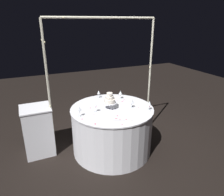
% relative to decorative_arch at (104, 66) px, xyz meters
% --- Properties ---
extents(ground_plane, '(12.00, 12.00, 0.00)m').
position_rel_decorative_arch_xyz_m(ground_plane, '(0.00, -0.33, -1.41)').
color(ground_plane, black).
extents(decorative_arch, '(1.90, 0.06, 2.18)m').
position_rel_decorative_arch_xyz_m(decorative_arch, '(0.00, 0.00, 0.00)').
color(decorative_arch, '#B7B29E').
rests_on(decorative_arch, ground).
extents(main_table, '(1.35, 1.35, 0.79)m').
position_rel_decorative_arch_xyz_m(main_table, '(0.00, -0.33, -1.02)').
color(main_table, white).
rests_on(main_table, ground).
extents(side_table, '(0.47, 0.47, 0.83)m').
position_rel_decorative_arch_xyz_m(side_table, '(-1.15, 0.09, -1.00)').
color(side_table, white).
rests_on(side_table, ground).
extents(tiered_cake, '(0.22, 0.22, 0.27)m').
position_rel_decorative_arch_xyz_m(tiered_cake, '(-0.05, -0.35, -0.47)').
color(tiered_cake, silver).
rests_on(tiered_cake, main_table).
extents(wine_glass_0, '(0.07, 0.07, 0.15)m').
position_rel_decorative_arch_xyz_m(wine_glass_0, '(0.30, -0.45, -0.51)').
color(wine_glass_0, silver).
rests_on(wine_glass_0, main_table).
extents(wine_glass_1, '(0.06, 0.06, 0.15)m').
position_rel_decorative_arch_xyz_m(wine_glass_1, '(0.31, -0.00, -0.51)').
color(wine_glass_1, silver).
rests_on(wine_glass_1, main_table).
extents(wine_glass_2, '(0.06, 0.06, 0.16)m').
position_rel_decorative_arch_xyz_m(wine_glass_2, '(0.10, -0.09, -0.51)').
color(wine_glass_2, silver).
rests_on(wine_glass_2, main_table).
extents(wine_glass_3, '(0.06, 0.06, 0.16)m').
position_rel_decorative_arch_xyz_m(wine_glass_3, '(-0.56, -0.43, -0.51)').
color(wine_glass_3, silver).
rests_on(wine_glass_3, main_table).
extents(wine_glass_4, '(0.06, 0.06, 0.14)m').
position_rel_decorative_arch_xyz_m(wine_glass_4, '(-0.03, 0.20, -0.52)').
color(wine_glass_4, silver).
rests_on(wine_glass_4, main_table).
extents(wine_glass_5, '(0.06, 0.06, 0.15)m').
position_rel_decorative_arch_xyz_m(wine_glass_5, '(0.51, -0.65, -0.51)').
color(wine_glass_5, silver).
rests_on(wine_glass_5, main_table).
extents(wine_glass_6, '(0.07, 0.07, 0.16)m').
position_rel_decorative_arch_xyz_m(wine_glass_6, '(-0.30, -0.38, -0.50)').
color(wine_glass_6, silver).
rests_on(wine_glass_6, main_table).
extents(cake_knife, '(0.29, 0.12, 0.01)m').
position_rel_decorative_arch_xyz_m(cake_knife, '(-0.04, -0.82, -0.62)').
color(cake_knife, silver).
rests_on(cake_knife, main_table).
extents(rose_petal_0, '(0.04, 0.03, 0.00)m').
position_rel_decorative_arch_xyz_m(rose_petal_0, '(0.35, -0.08, -0.62)').
color(rose_petal_0, '#EA6B84').
rests_on(rose_petal_0, main_table).
extents(rose_petal_1, '(0.04, 0.03, 0.00)m').
position_rel_decorative_arch_xyz_m(rose_petal_1, '(-0.56, -0.53, -0.62)').
color(rose_petal_1, '#EA6B84').
rests_on(rose_petal_1, main_table).
extents(rose_petal_2, '(0.03, 0.04, 0.00)m').
position_rel_decorative_arch_xyz_m(rose_petal_2, '(0.30, -0.13, -0.62)').
color(rose_petal_2, '#EA6B84').
rests_on(rose_petal_2, main_table).
extents(rose_petal_3, '(0.04, 0.04, 0.00)m').
position_rel_decorative_arch_xyz_m(rose_petal_3, '(0.02, -0.79, -0.62)').
color(rose_petal_3, '#EA6B84').
rests_on(rose_petal_3, main_table).
extents(rose_petal_4, '(0.03, 0.03, 0.00)m').
position_rel_decorative_arch_xyz_m(rose_petal_4, '(-0.35, -0.44, -0.62)').
color(rose_petal_4, '#EA6B84').
rests_on(rose_petal_4, main_table).
extents(rose_petal_5, '(0.03, 0.03, 0.00)m').
position_rel_decorative_arch_xyz_m(rose_petal_5, '(-0.11, -0.92, -0.62)').
color(rose_petal_5, '#EA6B84').
rests_on(rose_petal_5, main_table).
extents(rose_petal_6, '(0.03, 0.03, 0.00)m').
position_rel_decorative_arch_xyz_m(rose_petal_6, '(0.18, -0.03, -0.62)').
color(rose_petal_6, '#EA6B84').
rests_on(rose_petal_6, main_table).
extents(rose_petal_7, '(0.05, 0.04, 0.00)m').
position_rel_decorative_arch_xyz_m(rose_petal_7, '(-0.10, -0.72, -0.62)').
color(rose_petal_7, '#EA6B84').
rests_on(rose_petal_7, main_table).
extents(rose_petal_8, '(0.03, 0.02, 0.00)m').
position_rel_decorative_arch_xyz_m(rose_petal_8, '(0.40, -0.50, -0.62)').
color(rose_petal_8, '#EA6B84').
rests_on(rose_petal_8, main_table).
extents(rose_petal_9, '(0.03, 0.02, 0.00)m').
position_rel_decorative_arch_xyz_m(rose_petal_9, '(-0.06, -0.76, -0.62)').
color(rose_petal_9, '#EA6B84').
rests_on(rose_petal_9, main_table).
extents(rose_petal_10, '(0.05, 0.04, 0.00)m').
position_rel_decorative_arch_xyz_m(rose_petal_10, '(-0.05, -0.64, -0.62)').
color(rose_petal_10, '#EA6B84').
rests_on(rose_petal_10, main_table).
extents(rose_petal_11, '(0.04, 0.04, 0.00)m').
position_rel_decorative_arch_xyz_m(rose_petal_11, '(0.28, -0.14, -0.62)').
color(rose_petal_11, '#EA6B84').
rests_on(rose_petal_11, main_table).
extents(rose_petal_12, '(0.04, 0.04, 0.00)m').
position_rel_decorative_arch_xyz_m(rose_petal_12, '(0.21, -0.08, -0.62)').
color(rose_petal_12, '#EA6B84').
rests_on(rose_petal_12, main_table).
extents(rose_petal_13, '(0.03, 0.04, 0.00)m').
position_rel_decorative_arch_xyz_m(rose_petal_13, '(-0.44, -0.75, -0.62)').
color(rose_petal_13, '#EA6B84').
rests_on(rose_petal_13, main_table).
extents(rose_petal_14, '(0.02, 0.03, 0.00)m').
position_rel_decorative_arch_xyz_m(rose_petal_14, '(-0.22, -0.19, -0.62)').
color(rose_petal_14, '#EA6B84').
rests_on(rose_petal_14, main_table).
extents(rose_petal_15, '(0.04, 0.04, 0.00)m').
position_rel_decorative_arch_xyz_m(rose_petal_15, '(0.60, -0.52, -0.62)').
color(rose_petal_15, '#EA6B84').
rests_on(rose_petal_15, main_table).
extents(rose_petal_16, '(0.04, 0.04, 0.00)m').
position_rel_decorative_arch_xyz_m(rose_petal_16, '(-0.32, -0.19, -0.62)').
color(rose_petal_16, '#EA6B84').
rests_on(rose_petal_16, main_table).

